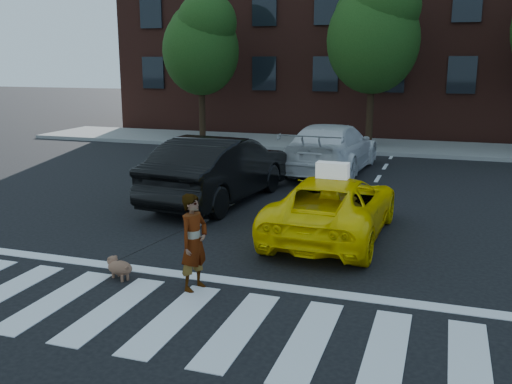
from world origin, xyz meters
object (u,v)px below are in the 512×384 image
at_px(tree_left, 201,41).
at_px(woman, 194,242).
at_px(taxi, 333,206).
at_px(tree_mid, 374,29).
at_px(dog, 118,267).
at_px(black_sedan, 220,169).
at_px(white_suv, 332,148).

xyz_separation_m(tree_left, woman, (6.81, -15.90, -3.65)).
distance_m(taxi, woman, 3.90).
bearing_deg(woman, tree_mid, 12.61).
bearing_deg(dog, tree_left, 133.73).
bearing_deg(taxi, dog, 51.78).
bearing_deg(black_sedan, woman, 114.30).
relative_size(tree_left, white_suv, 1.17).
distance_m(tree_left, woman, 17.68).
xyz_separation_m(taxi, black_sedan, (-3.40, 2.07, 0.22)).
relative_size(tree_mid, taxi, 1.54).
bearing_deg(woman, taxi, -8.40).
bearing_deg(woman, black_sedan, 33.22).
distance_m(woman, dog, 1.54).
relative_size(tree_mid, black_sedan, 1.36).
bearing_deg(woman, dog, 104.27).
xyz_separation_m(tree_left, dog, (5.39, -15.88, -4.23)).
bearing_deg(dog, taxi, 75.01).
relative_size(tree_left, woman, 4.10).
distance_m(white_suv, woman, 10.54).
bearing_deg(white_suv, dog, 84.47).
height_order(tree_left, black_sedan, tree_left).
height_order(black_sedan, woman, black_sedan).
bearing_deg(taxi, black_sedan, -29.60).
relative_size(tree_left, black_sedan, 1.24).
xyz_separation_m(tree_mid, white_suv, (-0.54, -5.36, -4.05)).
bearing_deg(tree_mid, dog, -97.58).
distance_m(black_sedan, dog, 5.68).
xyz_separation_m(tree_left, taxi, (8.37, -12.32, -3.80)).
bearing_deg(tree_left, taxi, -55.83).
distance_m(taxi, dog, 4.65).
distance_m(tree_mid, taxi, 13.05).
height_order(black_sedan, dog, black_sedan).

